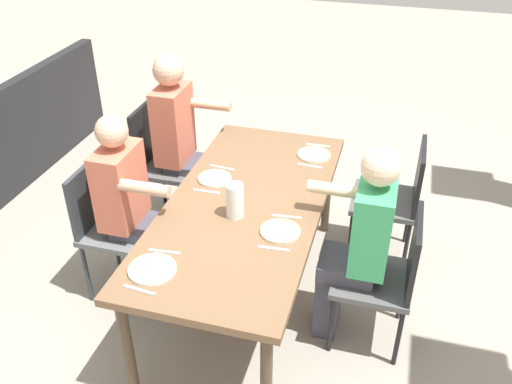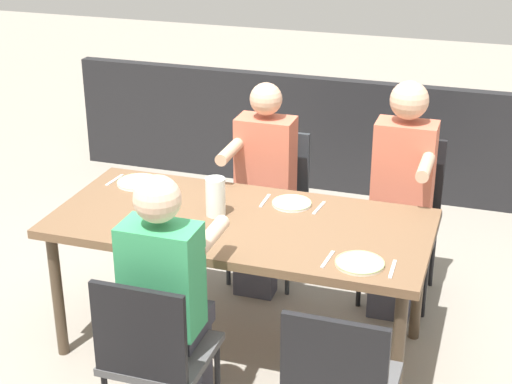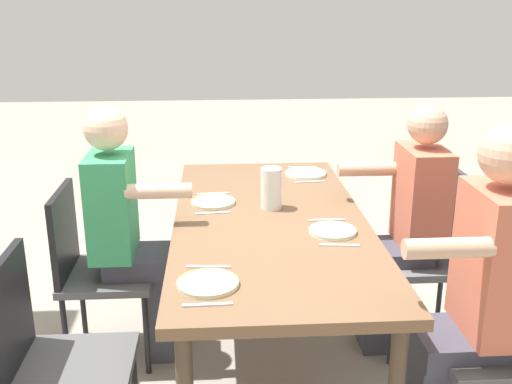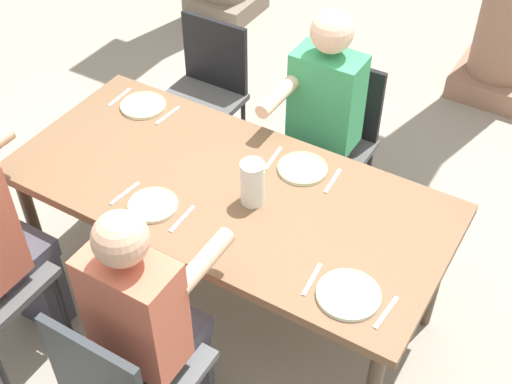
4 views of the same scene
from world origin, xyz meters
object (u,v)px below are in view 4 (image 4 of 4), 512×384
object	(u,v)px
diner_woman_green	(151,321)
water_pitcher	(253,185)
plate_3	(348,294)
chair_west_north	(205,88)
plate_0	(143,105)
chair_mid_south	(125,378)
dining_table	(227,198)
plate_1	(153,205)
chair_mid_north	(332,134)
plate_2	(303,168)
diner_man_white	(318,125)

from	to	relation	value
diner_woman_green	water_pitcher	xyz separation A→B (m)	(0.04, 0.67, 0.18)
plate_3	chair_west_north	bearing A→B (deg)	141.33
plate_0	chair_mid_south	bearing A→B (deg)	-56.02
dining_table	water_pitcher	distance (m)	0.21
plate_1	chair_mid_south	bearing A→B (deg)	-63.61
chair_mid_north	diner_woman_green	bearing A→B (deg)	-89.89
diner_woman_green	plate_2	size ratio (longest dim) A/B	5.65
dining_table	water_pitcher	xyz separation A→B (m)	(0.14, -0.02, 0.16)
water_pitcher	dining_table	bearing A→B (deg)	173.29
diner_man_white	plate_1	size ratio (longest dim) A/B	6.03
chair_mid_south	water_pitcher	distance (m)	0.91
chair_west_north	plate_3	bearing A→B (deg)	-38.67
chair_mid_north	chair_west_north	bearing A→B (deg)	-179.96
diner_man_white	plate_0	world-z (taller)	diner_man_white
chair_west_north	plate_1	bearing A→B (deg)	-65.34
dining_table	plate_2	bearing A→B (deg)	49.80
chair_mid_north	diner_man_white	world-z (taller)	diner_man_white
chair_mid_south	plate_0	distance (m)	1.41
plate_3	diner_woman_green	bearing A→B (deg)	-145.23
dining_table	plate_3	xyz separation A→B (m)	(0.71, -0.27, 0.08)
plate_1	plate_0	bearing A→B (deg)	131.07
plate_2	diner_woman_green	bearing A→B (deg)	-97.32
dining_table	diner_woman_green	size ratio (longest dim) A/B	1.52
plate_1	plate_3	world-z (taller)	same
chair_mid_south	plate_0	bearing A→B (deg)	123.98
plate_0	water_pitcher	bearing A→B (deg)	-20.31
chair_west_north	chair_mid_south	distance (m)	1.92
chair_mid_north	plate_0	distance (m)	1.01
diner_woman_green	diner_man_white	xyz separation A→B (m)	(-0.01, 1.37, 0.01)
chair_west_north	diner_woman_green	xyz separation A→B (m)	(0.82, -1.56, 0.16)
chair_west_north	plate_2	bearing A→B (deg)	-32.39
diner_woman_green	water_pitcher	world-z (taller)	diner_woman_green
chair_west_north	plate_2	distance (m)	1.15
chair_west_north	diner_man_white	world-z (taller)	diner_man_white
plate_1	plate_2	size ratio (longest dim) A/B	0.94
plate_3	chair_mid_north	bearing A→B (deg)	117.94
chair_west_north	plate_3	world-z (taller)	chair_west_north
chair_mid_south	plate_0	xyz separation A→B (m)	(-0.78, 1.15, 0.24)
dining_table	chair_mid_north	bearing A→B (deg)	83.38
plate_1	chair_west_north	bearing A→B (deg)	114.66
diner_woman_green	water_pitcher	bearing A→B (deg)	86.92
chair_mid_south	diner_man_white	size ratio (longest dim) A/B	0.71
dining_table	plate_0	bearing A→B (deg)	157.10
diner_man_white	plate_0	size ratio (longest dim) A/B	5.61
chair_west_north	plate_2	world-z (taller)	chair_west_north
diner_man_white	chair_mid_north	bearing A→B (deg)	89.06
chair_mid_north	plate_1	distance (m)	1.20
plate_1	dining_table	bearing A→B (deg)	52.47
plate_2	plate_3	xyz separation A→B (m)	(0.48, -0.54, -0.00)
plate_2	water_pitcher	xyz separation A→B (m)	(-0.09, -0.29, 0.08)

